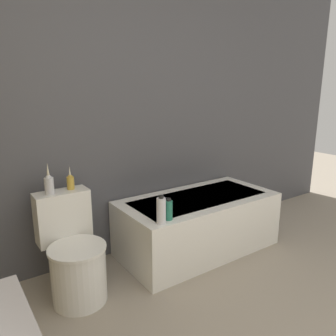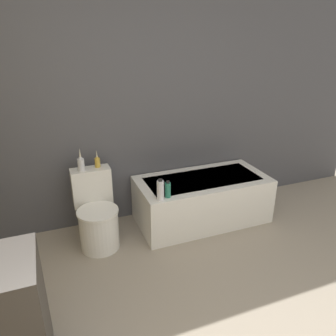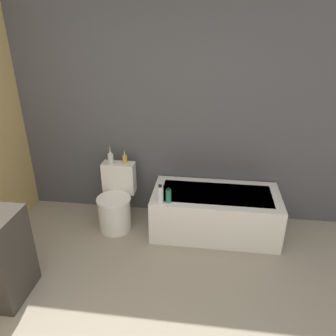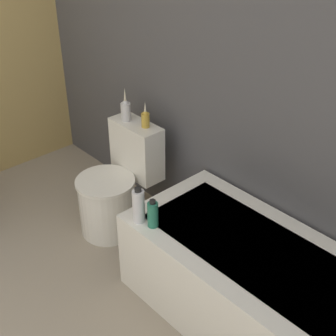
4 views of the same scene
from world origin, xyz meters
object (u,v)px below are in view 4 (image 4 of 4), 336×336
at_px(bathtub, 254,286).
at_px(shampoo_bottle_tall, 139,206).
at_px(shampoo_bottle_short, 153,214).
at_px(vase_silver, 145,118).
at_px(toilet, 116,189).
at_px(vase_gold, 126,109).

xyz_separation_m(bathtub, shampoo_bottle_tall, (-0.59, -0.28, 0.35)).
relative_size(shampoo_bottle_tall, shampoo_bottle_short, 1.28).
height_order(vase_silver, shampoo_bottle_tall, vase_silver).
bearing_deg(vase_silver, bathtub, -9.38).
xyz_separation_m(vase_silver, shampoo_bottle_short, (0.57, -0.43, -0.21)).
relative_size(bathtub, shampoo_bottle_tall, 6.66).
relative_size(vase_silver, shampoo_bottle_short, 1.05).
height_order(vase_silver, shampoo_bottle_short, vase_silver).
bearing_deg(vase_silver, toilet, -111.16).
height_order(shampoo_bottle_tall, shampoo_bottle_short, shampoo_bottle_tall).
relative_size(vase_gold, vase_silver, 1.29).
distance_m(bathtub, vase_gold, 1.36).
bearing_deg(shampoo_bottle_short, bathtub, 27.13).
height_order(toilet, shampoo_bottle_tall, toilet).
relative_size(bathtub, toilet, 1.95).
height_order(toilet, vase_gold, vase_gold).
distance_m(vase_silver, shampoo_bottle_short, 0.75).
bearing_deg(vase_gold, bathtub, -6.73).
height_order(vase_gold, shampoo_bottle_short, vase_gold).
xyz_separation_m(toilet, shampoo_bottle_tall, (0.57, -0.26, 0.29)).
relative_size(vase_silver, shampoo_bottle_tall, 0.83).
height_order(bathtub, toilet, toilet).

